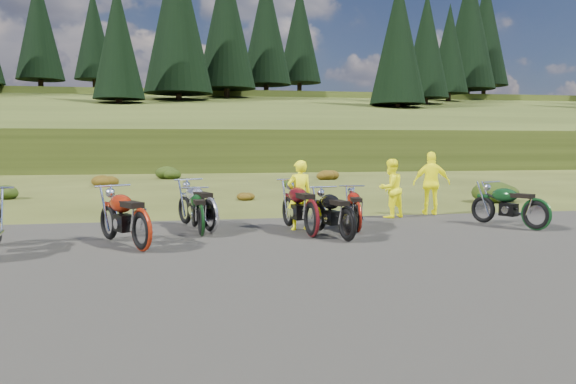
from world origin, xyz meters
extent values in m
plane|color=#353D14|center=(0.00, 0.00, 0.00)|extent=(300.00, 300.00, 0.00)
cube|color=black|center=(0.00, -2.00, 0.00)|extent=(20.00, 12.00, 0.04)
cube|color=#2F3C14|center=(0.00, 110.00, 0.00)|extent=(300.00, 90.00, 9.17)
cylinder|color=black|center=(-21.00, 69.00, 9.48)|extent=(0.70, 0.70, 2.20)
cone|color=black|center=(-21.00, 69.00, 17.38)|extent=(6.16, 6.16, 14.00)
cylinder|color=black|center=(-15.00, 75.00, 10.27)|extent=(0.70, 0.70, 2.20)
cone|color=black|center=(-15.00, 75.00, 17.67)|extent=(5.72, 5.72, 13.00)
cylinder|color=black|center=(-9.00, 50.00, 5.69)|extent=(0.70, 0.70, 2.20)
cone|color=black|center=(-9.00, 50.00, 12.59)|extent=(5.28, 5.28, 12.00)
cylinder|color=black|center=(-3.00, 56.00, 6.88)|extent=(0.70, 0.70, 2.20)
cone|color=black|center=(-3.00, 56.00, 16.78)|extent=(7.92, 7.92, 18.00)
cylinder|color=black|center=(3.00, 62.00, 8.08)|extent=(0.70, 0.70, 2.20)
cone|color=black|center=(3.00, 62.00, 17.48)|extent=(7.48, 7.48, 17.00)
cylinder|color=black|center=(9.00, 68.00, 9.28)|extent=(0.70, 0.70, 2.20)
cone|color=black|center=(9.00, 68.00, 18.18)|extent=(7.04, 7.04, 16.00)
cylinder|color=black|center=(15.00, 74.00, 10.27)|extent=(0.70, 0.70, 2.20)
cone|color=black|center=(15.00, 74.00, 18.67)|extent=(6.60, 6.60, 15.00)
cylinder|color=black|center=(21.00, 49.00, 5.49)|extent=(0.70, 0.70, 2.20)
cone|color=black|center=(21.00, 49.00, 13.39)|extent=(6.16, 6.16, 14.00)
cylinder|color=black|center=(27.00, 55.00, 6.68)|extent=(0.70, 0.70, 2.20)
cone|color=black|center=(27.00, 55.00, 14.08)|extent=(5.72, 5.72, 13.00)
cylinder|color=black|center=(33.00, 61.00, 7.88)|extent=(0.70, 0.70, 2.20)
cone|color=black|center=(33.00, 61.00, 14.78)|extent=(5.28, 5.28, 12.00)
cylinder|color=black|center=(39.00, 67.00, 9.08)|extent=(0.70, 0.70, 2.20)
cone|color=black|center=(39.00, 67.00, 18.98)|extent=(7.92, 7.92, 18.00)
cylinder|color=black|center=(45.00, 73.00, 10.27)|extent=(0.70, 0.70, 2.20)
cone|color=black|center=(45.00, 73.00, 19.67)|extent=(7.48, 7.48, 17.00)
ellipsoid|color=black|center=(-9.10, 11.30, 0.31)|extent=(1.03, 1.03, 0.61)
ellipsoid|color=#5C2E0B|center=(-6.20, 16.60, 0.38)|extent=(1.30, 1.30, 0.77)
ellipsoid|color=black|center=(-3.30, 21.90, 0.46)|extent=(1.56, 1.56, 0.92)
ellipsoid|color=#5C2E0B|center=(-0.40, 9.20, 0.23)|extent=(0.77, 0.77, 0.45)
ellipsoid|color=black|center=(2.50, 14.50, 0.31)|extent=(1.03, 1.03, 0.61)
ellipsoid|color=#5C2E0B|center=(5.40, 19.80, 0.38)|extent=(1.30, 1.30, 0.77)
ellipsoid|color=black|center=(8.30, 7.10, 0.46)|extent=(1.56, 1.56, 0.92)
ellipsoid|color=#5C2E0B|center=(11.20, 12.40, 0.23)|extent=(0.77, 0.77, 0.45)
imported|color=#FFFD0D|center=(0.14, 1.89, 0.81)|extent=(0.64, 0.47, 1.63)
imported|color=#FFFD0D|center=(3.01, 3.55, 0.80)|extent=(0.95, 0.87, 1.59)
imported|color=#FFFD0D|center=(4.41, 4.01, 0.89)|extent=(1.11, 0.65, 1.78)
camera|label=1|loc=(-2.49, -10.85, 2.05)|focal=35.00mm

